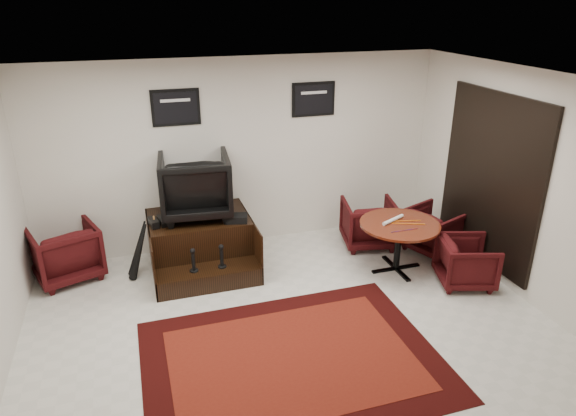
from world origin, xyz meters
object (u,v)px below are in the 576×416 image
object	(u,v)px
table_chair_back	(369,221)
table_chair_corner	(467,260)
shine_chair	(195,182)
meeting_table	(399,229)
armchair_side	(65,250)
shine_podium	(201,244)
table_chair_window	(434,228)

from	to	relation	value
table_chair_back	table_chair_corner	size ratio (longest dim) A/B	1.12
shine_chair	meeting_table	world-z (taller)	shine_chair
armchair_side	table_chair_corner	world-z (taller)	armchair_side
table_chair_back	meeting_table	bearing A→B (deg)	104.80
shine_podium	table_chair_back	xyz separation A→B (m)	(2.54, -0.12, 0.06)
table_chair_window	shine_podium	bearing A→B (deg)	58.65
table_chair_window	armchair_side	bearing A→B (deg)	60.01
shine_podium	table_chair_corner	distance (m)	3.62
table_chair_corner	table_chair_window	bearing A→B (deg)	9.76
meeting_table	table_chair_back	xyz separation A→B (m)	(-0.04, 0.84, -0.23)
armchair_side	meeting_table	xyz separation A→B (m)	(4.36, -1.16, 0.20)
armchair_side	shine_podium	bearing A→B (deg)	154.06
table_chair_back	table_chair_window	distance (m)	0.97
shine_podium	table_chair_corner	xyz separation A→B (m)	(3.26, -1.57, 0.02)
armchair_side	table_chair_corner	size ratio (longest dim) A/B	1.20
shine_chair	table_chair_window	distance (m)	3.56
meeting_table	table_chair_corner	distance (m)	0.95
shine_chair	armchair_side	bearing A→B (deg)	4.03
shine_podium	shine_chair	world-z (taller)	shine_chair
armchair_side	table_chair_corner	xyz separation A→B (m)	(5.05, -1.76, -0.07)
shine_podium	table_chair_corner	world-z (taller)	shine_podium
shine_podium	shine_chair	size ratio (longest dim) A/B	1.48
shine_podium	table_chair_back	distance (m)	2.54
shine_chair	table_chair_back	size ratio (longest dim) A/B	1.23
table_chair_back	table_chair_corner	bearing A→B (deg)	128.62
armchair_side	table_chair_window	size ratio (longest dim) A/B	1.13
shine_podium	table_chair_back	size ratio (longest dim) A/B	1.83
meeting_table	table_chair_back	distance (m)	0.87
table_chair_back	shine_podium	bearing A→B (deg)	9.51
meeting_table	table_chair_corner	world-z (taller)	meeting_table
table_chair_corner	meeting_table	bearing A→B (deg)	65.18
table_chair_back	table_chair_corner	xyz separation A→B (m)	(0.72, -1.45, -0.04)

